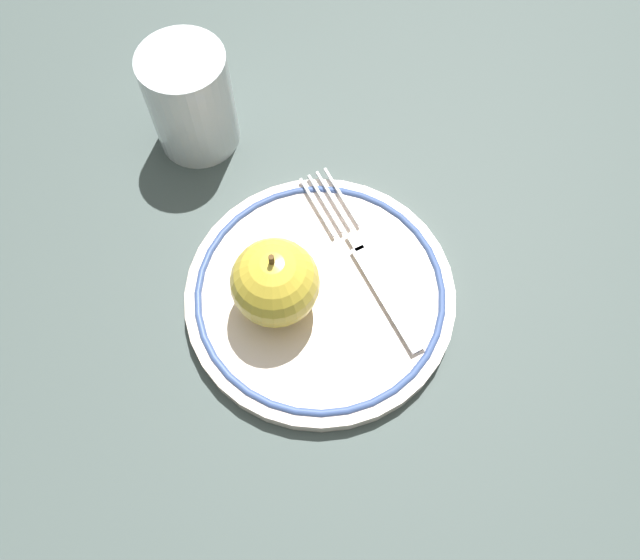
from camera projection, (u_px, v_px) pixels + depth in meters
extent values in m
plane|color=#424F4C|center=(301.00, 302.00, 0.52)|extent=(2.00, 2.00, 0.00)
cylinder|color=silver|center=(320.00, 296.00, 0.51)|extent=(0.22, 0.22, 0.01)
torus|color=#395089|center=(320.00, 292.00, 0.51)|extent=(0.20, 0.20, 0.01)
sphere|color=gold|center=(275.00, 283.00, 0.47)|extent=(0.07, 0.07, 0.07)
cylinder|color=brown|center=(272.00, 260.00, 0.44)|extent=(0.00, 0.00, 0.01)
cube|color=silver|center=(387.00, 297.00, 0.50)|extent=(0.04, 0.10, 0.00)
cube|color=silver|center=(352.00, 239.00, 0.52)|extent=(0.01, 0.02, 0.00)
cube|color=silver|center=(342.00, 196.00, 0.54)|extent=(0.02, 0.06, 0.00)
cube|color=silver|center=(333.00, 200.00, 0.54)|extent=(0.02, 0.06, 0.00)
cube|color=silver|center=(325.00, 203.00, 0.54)|extent=(0.02, 0.06, 0.00)
cube|color=silver|center=(317.00, 207.00, 0.54)|extent=(0.02, 0.06, 0.00)
cylinder|color=silver|center=(191.00, 101.00, 0.55)|extent=(0.08, 0.08, 0.10)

